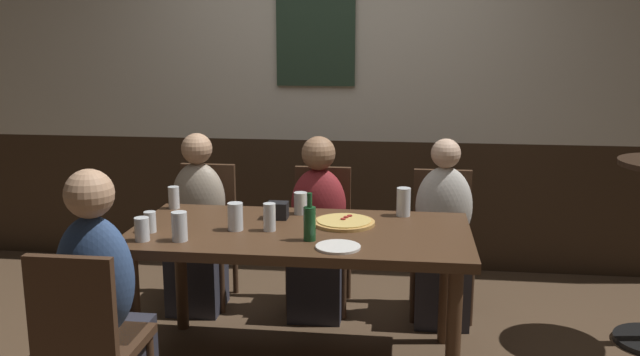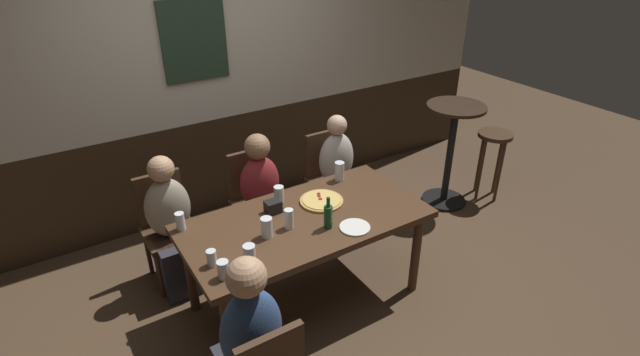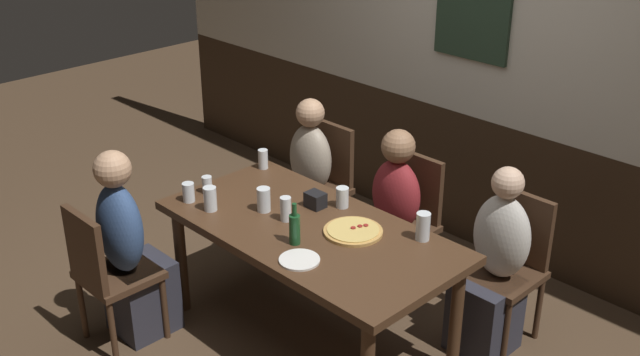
{
  "view_description": "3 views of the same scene",
  "coord_description": "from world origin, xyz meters",
  "px_view_note": "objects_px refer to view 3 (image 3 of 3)",
  "views": [
    {
      "loc": [
        0.53,
        -3.35,
        1.73
      ],
      "look_at": [
        0.1,
        -0.0,
        1.01
      ],
      "focal_mm": 38.73,
      "sensor_mm": 36.0,
      "label": 1
    },
    {
      "loc": [
        -1.42,
        -2.45,
        2.61
      ],
      "look_at": [
        0.14,
        0.02,
        1.01
      ],
      "focal_mm": 26.97,
      "sensor_mm": 36.0,
      "label": 2
    },
    {
      "loc": [
        2.69,
        -2.55,
        2.77
      ],
      "look_at": [
        0.11,
        -0.02,
        1.08
      ],
      "focal_mm": 42.97,
      "sensor_mm": 36.0,
      "label": 3
    }
  ],
  "objects_px": {
    "beer_bottle_green": "(295,228)",
    "pint_glass_stout": "(210,200)",
    "plate_white_large": "(299,260)",
    "chair_right_far": "(510,260)",
    "pint_glass_amber": "(263,160)",
    "dining_table": "(310,240)",
    "person_left_near": "(131,258)",
    "person_left_far": "(306,190)",
    "tumbler_short": "(207,186)",
    "pint_glass_pale": "(264,201)",
    "person_mid_far": "(390,228)",
    "beer_glass_half": "(286,211)",
    "beer_glass_tall": "(423,228)",
    "chair_left_far": "(323,179)",
    "chair_mid_far": "(407,216)",
    "highball_clear": "(189,194)",
    "condiment_caddy": "(315,200)",
    "chair_left_near": "(106,270)",
    "person_right_far": "(493,276)",
    "tumbler_water": "(342,199)",
    "pizza": "(353,231)"
  },
  "relations": [
    {
      "from": "beer_bottle_green",
      "to": "pint_glass_stout",
      "type": "bearing_deg",
      "value": -172.21
    },
    {
      "from": "pint_glass_stout",
      "to": "plate_white_large",
      "type": "bearing_deg",
      "value": -1.58
    },
    {
      "from": "chair_right_far",
      "to": "pint_glass_amber",
      "type": "bearing_deg",
      "value": -161.4
    },
    {
      "from": "dining_table",
      "to": "person_left_near",
      "type": "bearing_deg",
      "value": -137.83
    },
    {
      "from": "person_left_far",
      "to": "tumbler_short",
      "type": "bearing_deg",
      "value": -88.61
    },
    {
      "from": "chair_right_far",
      "to": "pint_glass_pale",
      "type": "distance_m",
      "value": 1.45
    },
    {
      "from": "person_mid_far",
      "to": "beer_glass_half",
      "type": "relative_size",
      "value": 7.83
    },
    {
      "from": "chair_right_far",
      "to": "beer_glass_tall",
      "type": "height_order",
      "value": "beer_glass_tall"
    },
    {
      "from": "person_mid_far",
      "to": "beer_glass_half",
      "type": "height_order",
      "value": "person_mid_far"
    },
    {
      "from": "chair_left_far",
      "to": "pint_glass_pale",
      "type": "relative_size",
      "value": 6.21
    },
    {
      "from": "dining_table",
      "to": "chair_left_far",
      "type": "distance_m",
      "value": 1.15
    },
    {
      "from": "chair_mid_far",
      "to": "beer_bottle_green",
      "type": "bearing_deg",
      "value": -85.84
    },
    {
      "from": "person_mid_far",
      "to": "highball_clear",
      "type": "xyz_separation_m",
      "value": [
        -0.73,
        -0.98,
        0.32
      ]
    },
    {
      "from": "chair_left_far",
      "to": "person_left_near",
      "type": "distance_m",
      "value": 1.54
    },
    {
      "from": "pint_glass_stout",
      "to": "condiment_caddy",
      "type": "relative_size",
      "value": 1.3
    },
    {
      "from": "chair_left_near",
      "to": "person_right_far",
      "type": "bearing_deg",
      "value": 45.27
    },
    {
      "from": "person_left_near",
      "to": "pint_glass_pale",
      "type": "height_order",
      "value": "person_left_near"
    },
    {
      "from": "tumbler_water",
      "to": "beer_bottle_green",
      "type": "relative_size",
      "value": 0.52
    },
    {
      "from": "dining_table",
      "to": "condiment_caddy",
      "type": "height_order",
      "value": "condiment_caddy"
    },
    {
      "from": "person_mid_far",
      "to": "person_left_near",
      "type": "xyz_separation_m",
      "value": [
        -0.76,
        -1.38,
        0.03
      ]
    },
    {
      "from": "beer_glass_tall",
      "to": "pint_glass_pale",
      "type": "relative_size",
      "value": 1.1
    },
    {
      "from": "beer_glass_tall",
      "to": "pint_glass_amber",
      "type": "bearing_deg",
      "value": -179.82
    },
    {
      "from": "pint_glass_stout",
      "to": "beer_bottle_green",
      "type": "xyz_separation_m",
      "value": [
        0.62,
        0.09,
        0.03
      ]
    },
    {
      "from": "condiment_caddy",
      "to": "beer_glass_half",
      "type": "bearing_deg",
      "value": -89.41
    },
    {
      "from": "chair_mid_far",
      "to": "chair_right_far",
      "type": "bearing_deg",
      "value": 0.0
    },
    {
      "from": "pizza",
      "to": "pint_glass_stout",
      "type": "distance_m",
      "value": 0.85
    },
    {
      "from": "chair_left_near",
      "to": "person_left_far",
      "type": "relative_size",
      "value": 0.79
    },
    {
      "from": "tumbler_short",
      "to": "pint_glass_stout",
      "type": "xyz_separation_m",
      "value": [
        0.2,
        -0.12,
        0.02
      ]
    },
    {
      "from": "highball_clear",
      "to": "chair_mid_far",
      "type": "bearing_deg",
      "value": 57.48
    },
    {
      "from": "pizza",
      "to": "chair_right_far",
      "type": "bearing_deg",
      "value": 53.1
    },
    {
      "from": "tumbler_water",
      "to": "person_right_far",
      "type": "bearing_deg",
      "value": 25.45
    },
    {
      "from": "person_mid_far",
      "to": "pint_glass_pale",
      "type": "xyz_separation_m",
      "value": [
        -0.32,
        -0.74,
        0.33
      ]
    },
    {
      "from": "tumbler_short",
      "to": "pint_glass_stout",
      "type": "distance_m",
      "value": 0.23
    },
    {
      "from": "plate_white_large",
      "to": "tumbler_short",
      "type": "bearing_deg",
      "value": 171.52
    },
    {
      "from": "chair_left_near",
      "to": "pint_glass_stout",
      "type": "bearing_deg",
      "value": 69.82
    },
    {
      "from": "beer_glass_half",
      "to": "pint_glass_stout",
      "type": "xyz_separation_m",
      "value": [
        -0.4,
        -0.22,
        0.0
      ]
    },
    {
      "from": "highball_clear",
      "to": "beer_glass_half",
      "type": "relative_size",
      "value": 0.81
    },
    {
      "from": "person_left_near",
      "to": "tumbler_water",
      "type": "bearing_deg",
      "value": 54.16
    },
    {
      "from": "condiment_caddy",
      "to": "pint_glass_amber",
      "type": "bearing_deg",
      "value": 167.41
    },
    {
      "from": "tumbler_water",
      "to": "pint_glass_amber",
      "type": "bearing_deg",
      "value": 177.77
    },
    {
      "from": "highball_clear",
      "to": "beer_glass_half",
      "type": "height_order",
      "value": "beer_glass_half"
    },
    {
      "from": "chair_right_far",
      "to": "tumbler_water",
      "type": "bearing_deg",
      "value": -145.81
    },
    {
      "from": "pint_glass_amber",
      "to": "tumbler_water",
      "type": "xyz_separation_m",
      "value": [
        0.74,
        -0.03,
        -0.0
      ]
    },
    {
      "from": "tumbler_water",
      "to": "plate_white_large",
      "type": "bearing_deg",
      "value": -65.55
    },
    {
      "from": "highball_clear",
      "to": "beer_bottle_green",
      "type": "relative_size",
      "value": 0.49
    },
    {
      "from": "person_mid_far",
      "to": "beer_bottle_green",
      "type": "xyz_separation_m",
      "value": [
        0.07,
        -0.87,
        0.36
      ]
    },
    {
      "from": "person_right_far",
      "to": "condiment_caddy",
      "type": "xyz_separation_m",
      "value": [
        -0.91,
        -0.49,
        0.32
      ]
    },
    {
      "from": "chair_right_far",
      "to": "person_left_near",
      "type": "xyz_separation_m",
      "value": [
        -1.52,
        -1.54,
        0.01
      ]
    },
    {
      "from": "person_left_near",
      "to": "person_mid_far",
      "type": "bearing_deg",
      "value": 61.06
    },
    {
      "from": "chair_left_far",
      "to": "pint_glass_amber",
      "type": "height_order",
      "value": "chair_left_far"
    }
  ]
}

